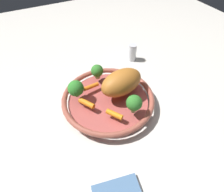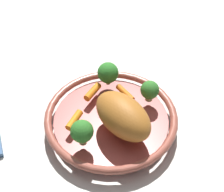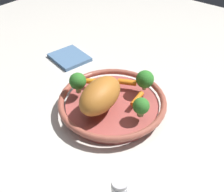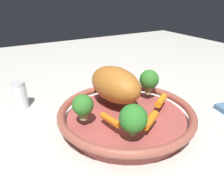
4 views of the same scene
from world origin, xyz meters
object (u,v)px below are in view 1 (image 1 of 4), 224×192
Objects in this scene: baby_carrot_near_rim at (87,103)px; broccoli_floret_mid at (76,88)px; serving_bowl at (108,100)px; baby_carrot_right at (91,87)px; broccoli_floret_large at (97,71)px; roast_chicken_piece at (121,82)px; broccoli_floret_small at (134,103)px; salt_shaker at (132,53)px; baby_carrot_center at (114,114)px.

baby_carrot_near_rim is 0.07m from broccoli_floret_mid.
baby_carrot_right is (-0.07, -0.04, 0.03)m from serving_bowl.
broccoli_floret_large is (-0.11, 0.01, 0.06)m from serving_bowl.
broccoli_floret_small is (0.11, -0.01, -0.00)m from roast_chicken_piece.
broccoli_floret_mid is (-0.05, -0.16, -0.01)m from roast_chicken_piece.
broccoli_floret_mid reaches higher than baby_carrot_near_rim.
salt_shaker reaches higher than serving_bowl.
broccoli_floret_large is at bearing 141.63° from baby_carrot_near_rim.
roast_chicken_piece reaches higher than salt_shaker.
broccoli_floret_small is (0.10, 0.04, 0.06)m from serving_bowl.
broccoli_floret_large is at bearing -65.68° from salt_shaker.
serving_bowl is 5.91× the size of baby_carrot_center.
baby_carrot_center is at bearing -39.81° from salt_shaker.
baby_carrot_center is 0.17m from broccoli_floret_mid.
broccoli_floret_small is 0.85× the size of salt_shaker.
broccoli_floret_large is 0.22m from broccoli_floret_small.
salt_shaker is (-0.15, 0.27, -0.02)m from baby_carrot_right.
baby_carrot_center is at bearing 5.98° from baby_carrot_right.
baby_carrot_near_rim is 0.15m from broccoli_floret_large.
baby_carrot_center is 0.40m from salt_shaker.
roast_chicken_piece is at bearing 174.63° from broccoli_floret_small.
salt_shaker is (-0.10, 0.22, -0.04)m from broccoli_floret_large.
broccoli_floret_large is 0.12m from broccoli_floret_mid.
roast_chicken_piece is 0.28m from salt_shaker.
broccoli_floret_small is (0.21, 0.04, 0.01)m from broccoli_floret_large.
serving_bowl is 5.62× the size of baby_carrot_near_rim.
baby_carrot_right is 1.03× the size of broccoli_floret_large.
broccoli_floret_large reaches higher than serving_bowl.
baby_carrot_near_rim is (0.01, -0.14, -0.04)m from roast_chicken_piece.
roast_chicken_piece is 0.14m from baby_carrot_near_rim.
salt_shaker is (-0.22, 0.32, -0.02)m from baby_carrot_near_rim.
roast_chicken_piece is at bearing 141.45° from baby_carrot_center.
serving_bowl is 5.76× the size of broccoli_floret_large.
serving_bowl is at bearing -86.18° from roast_chicken_piece.
baby_carrot_center is 0.21m from broccoli_floret_large.
broccoli_floret_mid reaches higher than baby_carrot_center.
baby_carrot_center is at bearing -99.17° from broccoli_floret_small.
broccoli_floret_large is (-0.11, -0.05, -0.01)m from roast_chicken_piece.
broccoli_floret_large is at bearing 133.73° from baby_carrot_right.
baby_carrot_near_rim is at bearing -38.37° from broccoli_floret_large.
roast_chicken_piece reaches higher than broccoli_floret_mid.
broccoli_floret_large is at bearing -156.61° from roast_chicken_piece.
baby_carrot_near_rim is at bearing -55.41° from salt_shaker.
salt_shaker reaches higher than baby_carrot_center.
baby_carrot_near_rim is (0.01, -0.09, 0.03)m from serving_bowl.
broccoli_floret_large reaches higher than baby_carrot_right.
serving_bowl is 0.09m from roast_chicken_piece.
roast_chicken_piece is 0.16m from broccoli_floret_mid.
broccoli_floret_small is at bearing 43.34° from broccoli_floret_mid.
baby_carrot_right is at bearing -174.02° from baby_carrot_center.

